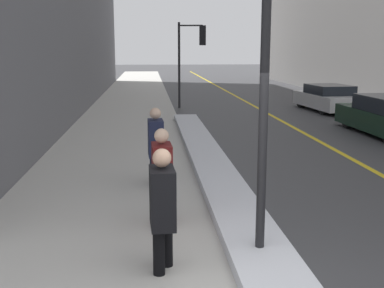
{
  "coord_description": "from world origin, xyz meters",
  "views": [
    {
      "loc": [
        -1.19,
        -4.74,
        2.8
      ],
      "look_at": [
        -0.4,
        4.0,
        1.05
      ],
      "focal_mm": 45.0,
      "sensor_mm": 36.0,
      "label": 1
    }
  ],
  "objects_px": {
    "pedestrian_in_glasses": "(156,142)",
    "parked_car_white": "(328,98)",
    "pedestrian_nearside": "(162,204)",
    "lamp_post": "(266,34)",
    "traffic_light_near": "(193,46)",
    "pedestrian_with_shoulder_bag": "(162,173)"
  },
  "relations": [
    {
      "from": "pedestrian_nearside",
      "to": "pedestrian_in_glasses",
      "type": "relative_size",
      "value": 0.99
    },
    {
      "from": "pedestrian_nearside",
      "to": "pedestrian_in_glasses",
      "type": "xyz_separation_m",
      "value": [
        -0.02,
        4.03,
        0.01
      ]
    },
    {
      "from": "lamp_post",
      "to": "traffic_light_near",
      "type": "relative_size",
      "value": 1.25
    },
    {
      "from": "traffic_light_near",
      "to": "pedestrian_nearside",
      "type": "distance_m",
      "value": 17.28
    },
    {
      "from": "parked_car_white",
      "to": "traffic_light_near",
      "type": "bearing_deg",
      "value": 70.58
    },
    {
      "from": "pedestrian_in_glasses",
      "to": "parked_car_white",
      "type": "height_order",
      "value": "pedestrian_in_glasses"
    },
    {
      "from": "pedestrian_nearside",
      "to": "pedestrian_with_shoulder_bag",
      "type": "xyz_separation_m",
      "value": [
        0.04,
        1.61,
        -0.01
      ]
    },
    {
      "from": "pedestrian_nearside",
      "to": "pedestrian_in_glasses",
      "type": "height_order",
      "value": "pedestrian_in_glasses"
    },
    {
      "from": "pedestrian_with_shoulder_bag",
      "to": "parked_car_white",
      "type": "height_order",
      "value": "pedestrian_with_shoulder_bag"
    },
    {
      "from": "lamp_post",
      "to": "pedestrian_with_shoulder_bag",
      "type": "relative_size",
      "value": 3.15
    },
    {
      "from": "pedestrian_nearside",
      "to": "lamp_post",
      "type": "bearing_deg",
      "value": 96.92
    },
    {
      "from": "pedestrian_with_shoulder_bag",
      "to": "parked_car_white",
      "type": "bearing_deg",
      "value": 147.58
    },
    {
      "from": "pedestrian_in_glasses",
      "to": "pedestrian_nearside",
      "type": "bearing_deg",
      "value": -2.33
    },
    {
      "from": "pedestrian_nearside",
      "to": "pedestrian_with_shoulder_bag",
      "type": "distance_m",
      "value": 1.61
    },
    {
      "from": "pedestrian_in_glasses",
      "to": "parked_car_white",
      "type": "distance_m",
      "value": 13.96
    },
    {
      "from": "lamp_post",
      "to": "pedestrian_with_shoulder_bag",
      "type": "distance_m",
      "value": 2.82
    },
    {
      "from": "lamp_post",
      "to": "parked_car_white",
      "type": "xyz_separation_m",
      "value": [
        6.69,
        15.24,
        -2.41
      ]
    },
    {
      "from": "traffic_light_near",
      "to": "parked_car_white",
      "type": "height_order",
      "value": "traffic_light_near"
    },
    {
      "from": "lamp_post",
      "to": "pedestrian_nearside",
      "type": "distance_m",
      "value": 2.47
    },
    {
      "from": "traffic_light_near",
      "to": "pedestrian_in_glasses",
      "type": "relative_size",
      "value": 2.47
    },
    {
      "from": "traffic_light_near",
      "to": "parked_car_white",
      "type": "bearing_deg",
      "value": -6.1
    },
    {
      "from": "lamp_post",
      "to": "parked_car_white",
      "type": "bearing_deg",
      "value": 66.29
    }
  ]
}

